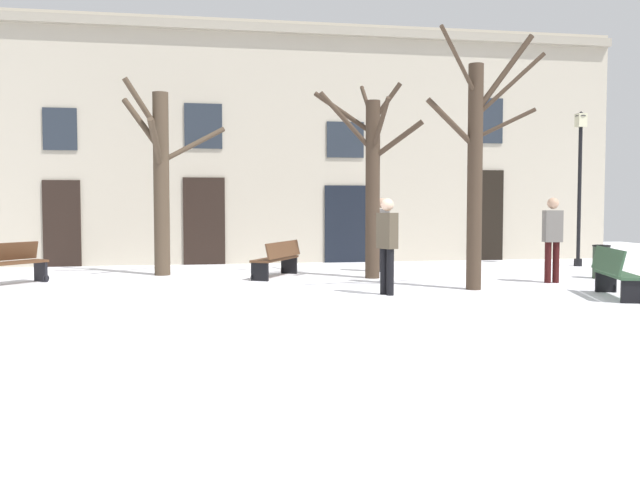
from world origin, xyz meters
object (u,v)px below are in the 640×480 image
Objects in this scene: litter_bin at (601,262)px; person_near_bench at (552,235)px; person_strolling at (382,230)px; tree_right_of_center at (161,176)px; tree_left_of_center at (476,165)px; tree_center at (372,176)px; bench_near_lamp at (277,258)px; bench_far_corner at (615,273)px; streetlamp at (580,172)px; person_crossing_plaza at (387,241)px; bench_back_to_back_right at (6,263)px.

litter_bin is 0.42× the size of person_near_bench.
tree_right_of_center is at bearing -170.49° from person_strolling.
tree_left_of_center is at bearing -64.78° from person_strolling.
tree_center is 4.99m from tree_right_of_center.
bench_near_lamp is 1.07× the size of bench_far_corner.
streetlamp reaches higher than person_near_bench.
person_near_bench is (5.71, -2.10, 0.60)m from bench_near_lamp.
bench_far_corner is (-2.69, -5.77, -2.10)m from streetlamp.
person_crossing_plaza is at bearing -161.74° from litter_bin.
litter_bin is 0.48× the size of bench_back_to_back_right.
tree_center is 2.53× the size of bench_near_lamp.
tree_left_of_center reaches higher than bench_far_corner.
tree_left_of_center is 6.58× the size of litter_bin.
tree_right_of_center is at bearing 162.94° from tree_center.
bench_near_lamp is (-2.10, 0.54, -1.89)m from tree_center.
tree_left_of_center is 3.26m from bench_far_corner.
bench_near_lamp is at bearing -170.74° from streetlamp.
tree_left_of_center is 7.36m from tree_right_of_center.
bench_far_corner reaches higher than bench_near_lamp.
litter_bin is 0.42× the size of person_crossing_plaza.
tree_left_of_center is at bearing 70.00° from bench_far_corner.
tree_right_of_center is at bearing 73.44° from bench_far_corner.
tree_right_of_center reaches higher than person_strolling.
tree_right_of_center is 2.54× the size of person_crossing_plaza.
person_strolling reaches higher than person_near_bench.
bench_back_to_back_right is 0.88× the size of person_crossing_plaza.
bench_far_corner is 0.91× the size of person_strolling.
person_crossing_plaza is at bearing -144.83° from streetlamp.
bench_far_corner is (8.36, -5.33, -1.92)m from tree_right_of_center.
bench_near_lamp is 2.87m from person_strolling.
bench_far_corner is at bearing 93.90° from person_near_bench.
bench_back_to_back_right is 0.86× the size of person_strolling.
tree_right_of_center is 11.06m from streetlamp.
bench_far_corner is at bearing -32.50° from tree_right_of_center.
person_crossing_plaza reaches higher than bench_far_corner.
litter_bin is at bearing -52.44° from bench_back_to_back_right.
litter_bin is 7.40m from bench_near_lamp.
person_crossing_plaza is (-5.55, -1.83, 0.63)m from litter_bin.
bench_far_corner is at bearing -35.94° from tree_left_of_center.
tree_center reaches higher than streetlamp.
bench_far_corner is at bearing -115.02° from streetlamp.
bench_far_corner is at bearing -48.92° from person_strolling.
bench_near_lamp is at bearing 141.33° from tree_left_of_center.
bench_back_to_back_right is at bearing -154.76° from tree_right_of_center.
tree_center is 2.48× the size of person_near_bench.
tree_center reaches higher than bench_back_to_back_right.
person_strolling is (0.59, 1.32, -1.28)m from tree_center.
tree_right_of_center is 6.00× the size of litter_bin.
bench_back_to_back_right is at bearing -54.62° from bench_near_lamp.
person_strolling is at bearing 153.19° from litter_bin.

